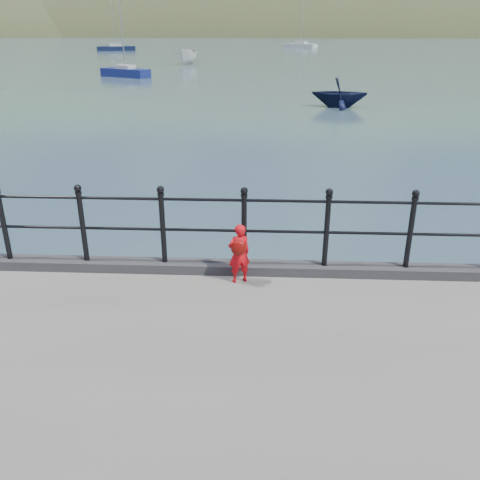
# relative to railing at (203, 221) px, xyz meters

# --- Properties ---
(ground) EXTENTS (600.00, 600.00, 0.00)m
(ground) POSITION_rel_railing_xyz_m (-0.00, 0.15, -1.82)
(ground) COLOR #2D4251
(ground) RESTS_ON ground
(kerb) EXTENTS (60.00, 0.30, 0.15)m
(kerb) POSITION_rel_railing_xyz_m (-0.00, -0.00, -0.75)
(kerb) COLOR #28282B
(kerb) RESTS_ON quay
(railing) EXTENTS (18.11, 0.11, 1.20)m
(railing) POSITION_rel_railing_xyz_m (0.00, 0.00, 0.00)
(railing) COLOR black
(railing) RESTS_ON kerb
(far_shore) EXTENTS (830.00, 200.00, 156.00)m
(far_shore) POSITION_rel_railing_xyz_m (38.34, 239.56, -24.39)
(far_shore) COLOR #333A21
(far_shore) RESTS_ON ground
(child) EXTENTS (0.38, 0.35, 0.89)m
(child) POSITION_rel_railing_xyz_m (0.54, -0.31, -0.37)
(child) COLOR red
(child) RESTS_ON quay
(launch_white) EXTENTS (2.44, 4.65, 1.71)m
(launch_white) POSITION_rel_railing_xyz_m (-8.01, 53.67, -0.97)
(launch_white) COLOR silver
(launch_white) RESTS_ON ground
(launch_navy) EXTENTS (3.32, 2.95, 1.61)m
(launch_navy) POSITION_rel_railing_xyz_m (5.03, 22.87, -1.02)
(launch_navy) COLOR black
(launch_navy) RESTS_ON ground
(sailboat_left) EXTENTS (6.40, 4.03, 8.71)m
(sailboat_left) POSITION_rel_railing_xyz_m (-24.11, 81.83, -1.49)
(sailboat_left) COLOR black
(sailboat_left) RESTS_ON ground
(sailboat_deep) EXTENTS (6.00, 4.95, 8.96)m
(sailboat_deep) POSITION_rel_railing_xyz_m (7.17, 93.73, -1.48)
(sailboat_deep) COLOR beige
(sailboat_deep) RESTS_ON ground
(sailboat_port) EXTENTS (4.73, 3.41, 6.85)m
(sailboat_port) POSITION_rel_railing_xyz_m (-11.46, 39.20, -1.48)
(sailboat_port) COLOR navy
(sailboat_port) RESTS_ON ground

